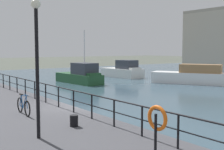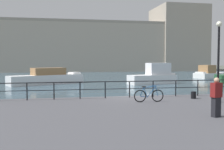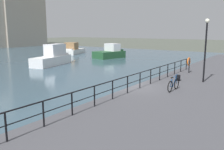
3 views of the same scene
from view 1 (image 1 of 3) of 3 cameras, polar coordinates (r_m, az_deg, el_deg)
name	(u,v)px [view 1 (image 1 of 3)]	position (r m, az deg, el deg)	size (l,w,h in m)	color
ground_plane	(74,120)	(15.84, -7.49, -8.65)	(240.00, 240.00, 0.00)	#4C5147
moored_small_launch	(199,76)	(32.96, 16.54, -0.23)	(9.78, 6.49, 2.12)	white
moored_green_narrowboat	(123,71)	(39.30, 2.20, 0.82)	(6.12, 3.04, 2.32)	white
moored_cabin_cruiser	(81,75)	(32.36, -6.14, -0.08)	(6.71, 2.47, 5.79)	#23512D
quay_railing	(46,90)	(16.85, -12.80, -2.80)	(22.42, 0.07, 1.08)	black
parked_bicycle	(23,106)	(14.12, -16.86, -5.82)	(1.77, 0.12, 0.98)	black
mooring_bollard	(74,121)	(11.61, -7.41, -8.83)	(0.32, 0.32, 0.44)	black
life_ring_stand	(157,120)	(8.59, 8.77, -8.60)	(0.75, 0.16, 1.40)	black
quay_lamp_post	(37,50)	(9.98, -14.43, 4.66)	(0.32, 0.32, 4.62)	black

